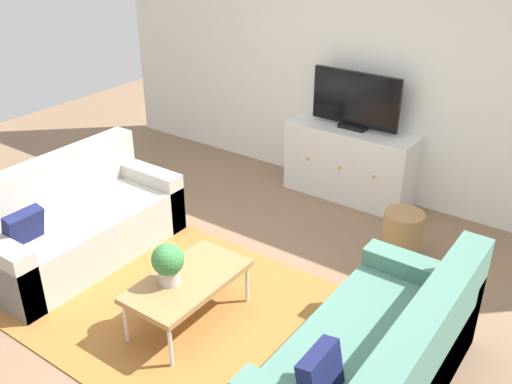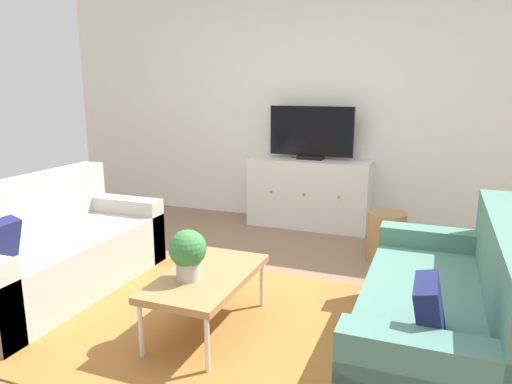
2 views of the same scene
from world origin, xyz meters
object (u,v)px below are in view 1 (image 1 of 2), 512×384
couch_left_side (74,225)px  coffee_table (188,282)px  couch_right_side (382,365)px  flat_screen_tv (356,101)px  potted_plant (168,262)px  tv_console (350,163)px  wicker_basket (402,236)px

couch_left_side → coffee_table: 1.42m
couch_right_side → flat_screen_tv: bearing=121.1°
couch_left_side → couch_right_side: 2.87m
potted_plant → flat_screen_tv: 2.67m
couch_left_side → potted_plant: couch_left_side is taller
tv_console → wicker_basket: 1.22m
couch_left_side → coffee_table: couch_left_side is taller
tv_console → potted_plant: bearing=-91.6°
potted_plant → couch_left_side: bearing=170.4°
coffee_table → tv_console: (0.01, 2.49, 0.02)m
couch_right_side → potted_plant: (-1.52, -0.23, 0.27)m
coffee_table → potted_plant: (-0.07, -0.11, 0.20)m
couch_left_side → flat_screen_tv: bearing=59.3°
flat_screen_tv → couch_left_side: bearing=-120.7°
tv_console → flat_screen_tv: (0.00, 0.02, 0.66)m
potted_plant → tv_console: size_ratio=0.24×
coffee_table → tv_console: 2.49m
couch_left_side → potted_plant: 1.40m
couch_right_side → tv_console: size_ratio=1.31×
couch_left_side → flat_screen_tv: (1.42, 2.39, 0.75)m
flat_screen_tv → wicker_basket: size_ratio=2.09×
couch_right_side → coffee_table: couch_right_side is taller
couch_right_side → wicker_basket: couch_right_side is taller
potted_plant → wicker_basket: 2.10m
flat_screen_tv → coffee_table: bearing=-90.1°
coffee_table → wicker_basket: bearing=61.6°
wicker_basket → couch_left_side: bearing=-145.8°
wicker_basket → flat_screen_tv: bearing=138.8°
tv_console → wicker_basket: tv_console is taller
coffee_table → tv_console: bearing=89.9°
tv_console → coffee_table: bearing=-90.1°
tv_console → wicker_basket: bearing=-40.4°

